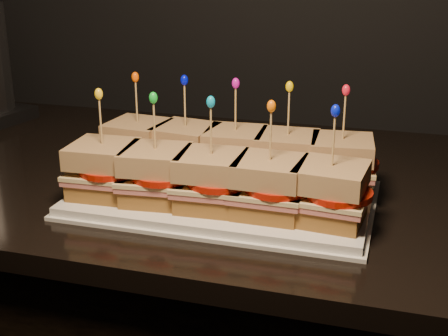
# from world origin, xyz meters

# --- Properties ---
(granite_slab) EXTENTS (2.54, 0.72, 0.03)m
(granite_slab) POSITION_xyz_m (0.10, 1.65, 0.85)
(granite_slab) COLOR black
(granite_slab) RESTS_ON cabinet
(platter) EXTENTS (0.44, 0.27, 0.02)m
(platter) POSITION_xyz_m (0.32, 1.53, 0.87)
(platter) COLOR white
(platter) RESTS_ON granite_slab
(platter_rim) EXTENTS (0.45, 0.29, 0.01)m
(platter_rim) POSITION_xyz_m (0.32, 1.53, 0.87)
(platter_rim) COLOR white
(platter_rim) RESTS_ON granite_slab
(sandwich_0_bread_bot) EXTENTS (0.10, 0.10, 0.03)m
(sandwich_0_bread_bot) POSITION_xyz_m (0.16, 1.59, 0.90)
(sandwich_0_bread_bot) COLOR brown
(sandwich_0_bread_bot) RESTS_ON platter
(sandwich_0_ham) EXTENTS (0.11, 0.10, 0.01)m
(sandwich_0_ham) POSITION_xyz_m (0.16, 1.59, 0.91)
(sandwich_0_ham) COLOR #C95D5A
(sandwich_0_ham) RESTS_ON sandwich_0_bread_bot
(sandwich_0_cheese) EXTENTS (0.11, 0.11, 0.01)m
(sandwich_0_cheese) POSITION_xyz_m (0.16, 1.59, 0.92)
(sandwich_0_cheese) COLOR beige
(sandwich_0_cheese) RESTS_ON sandwich_0_ham
(sandwich_0_tomato) EXTENTS (0.09, 0.09, 0.01)m
(sandwich_0_tomato) POSITION_xyz_m (0.17, 1.58, 0.93)
(sandwich_0_tomato) COLOR #BA1A09
(sandwich_0_tomato) RESTS_ON sandwich_0_cheese
(sandwich_0_bread_top) EXTENTS (0.10, 0.10, 0.03)m
(sandwich_0_bread_top) POSITION_xyz_m (0.16, 1.59, 0.95)
(sandwich_0_bread_top) COLOR brown
(sandwich_0_bread_top) RESTS_ON sandwich_0_tomato
(sandwich_0_pick) EXTENTS (0.00, 0.00, 0.09)m
(sandwich_0_pick) POSITION_xyz_m (0.16, 1.59, 0.99)
(sandwich_0_pick) COLOR tan
(sandwich_0_pick) RESTS_ON sandwich_0_bread_top
(sandwich_0_frill) EXTENTS (0.01, 0.01, 0.02)m
(sandwich_0_frill) POSITION_xyz_m (0.16, 1.59, 1.04)
(sandwich_0_frill) COLOR #F14E02
(sandwich_0_frill) RESTS_ON sandwich_0_pick
(sandwich_1_bread_bot) EXTENTS (0.10, 0.10, 0.03)m
(sandwich_1_bread_bot) POSITION_xyz_m (0.24, 1.59, 0.90)
(sandwich_1_bread_bot) COLOR brown
(sandwich_1_bread_bot) RESTS_ON platter
(sandwich_1_ham) EXTENTS (0.11, 0.11, 0.01)m
(sandwich_1_ham) POSITION_xyz_m (0.24, 1.59, 0.91)
(sandwich_1_ham) COLOR #C95D5A
(sandwich_1_ham) RESTS_ON sandwich_1_bread_bot
(sandwich_1_cheese) EXTENTS (0.11, 0.11, 0.01)m
(sandwich_1_cheese) POSITION_xyz_m (0.24, 1.59, 0.92)
(sandwich_1_cheese) COLOR beige
(sandwich_1_cheese) RESTS_ON sandwich_1_ham
(sandwich_1_tomato) EXTENTS (0.09, 0.09, 0.01)m
(sandwich_1_tomato) POSITION_xyz_m (0.25, 1.58, 0.93)
(sandwich_1_tomato) COLOR #BA1A09
(sandwich_1_tomato) RESTS_ON sandwich_1_cheese
(sandwich_1_bread_top) EXTENTS (0.10, 0.10, 0.03)m
(sandwich_1_bread_top) POSITION_xyz_m (0.24, 1.59, 0.95)
(sandwich_1_bread_top) COLOR brown
(sandwich_1_bread_top) RESTS_ON sandwich_1_tomato
(sandwich_1_pick) EXTENTS (0.00, 0.00, 0.09)m
(sandwich_1_pick) POSITION_xyz_m (0.24, 1.59, 0.99)
(sandwich_1_pick) COLOR tan
(sandwich_1_pick) RESTS_ON sandwich_1_bread_top
(sandwich_1_frill) EXTENTS (0.01, 0.01, 0.02)m
(sandwich_1_frill) POSITION_xyz_m (0.24, 1.59, 1.04)
(sandwich_1_frill) COLOR #040AD5
(sandwich_1_frill) RESTS_ON sandwich_1_pick
(sandwich_2_bread_bot) EXTENTS (0.10, 0.10, 0.03)m
(sandwich_2_bread_bot) POSITION_xyz_m (0.32, 1.59, 0.90)
(sandwich_2_bread_bot) COLOR brown
(sandwich_2_bread_bot) RESTS_ON platter
(sandwich_2_ham) EXTENTS (0.11, 0.10, 0.01)m
(sandwich_2_ham) POSITION_xyz_m (0.32, 1.59, 0.91)
(sandwich_2_ham) COLOR #C95D5A
(sandwich_2_ham) RESTS_ON sandwich_2_bread_bot
(sandwich_2_cheese) EXTENTS (0.11, 0.10, 0.01)m
(sandwich_2_cheese) POSITION_xyz_m (0.32, 1.59, 0.92)
(sandwich_2_cheese) COLOR beige
(sandwich_2_cheese) RESTS_ON sandwich_2_ham
(sandwich_2_tomato) EXTENTS (0.09, 0.09, 0.01)m
(sandwich_2_tomato) POSITION_xyz_m (0.34, 1.58, 0.93)
(sandwich_2_tomato) COLOR #BA1A09
(sandwich_2_tomato) RESTS_ON sandwich_2_cheese
(sandwich_2_bread_top) EXTENTS (0.10, 0.10, 0.03)m
(sandwich_2_bread_top) POSITION_xyz_m (0.32, 1.59, 0.95)
(sandwich_2_bread_top) COLOR brown
(sandwich_2_bread_top) RESTS_ON sandwich_2_tomato
(sandwich_2_pick) EXTENTS (0.00, 0.00, 0.09)m
(sandwich_2_pick) POSITION_xyz_m (0.32, 1.59, 0.99)
(sandwich_2_pick) COLOR tan
(sandwich_2_pick) RESTS_ON sandwich_2_bread_top
(sandwich_2_frill) EXTENTS (0.01, 0.01, 0.02)m
(sandwich_2_frill) POSITION_xyz_m (0.32, 1.59, 1.04)
(sandwich_2_frill) COLOR #CC10A1
(sandwich_2_frill) RESTS_ON sandwich_2_pick
(sandwich_3_bread_bot) EXTENTS (0.09, 0.09, 0.03)m
(sandwich_3_bread_bot) POSITION_xyz_m (0.41, 1.59, 0.90)
(sandwich_3_bread_bot) COLOR brown
(sandwich_3_bread_bot) RESTS_ON platter
(sandwich_3_ham) EXTENTS (0.10, 0.10, 0.01)m
(sandwich_3_ham) POSITION_xyz_m (0.41, 1.59, 0.91)
(sandwich_3_ham) COLOR #C95D5A
(sandwich_3_ham) RESTS_ON sandwich_3_bread_bot
(sandwich_3_cheese) EXTENTS (0.11, 0.10, 0.01)m
(sandwich_3_cheese) POSITION_xyz_m (0.41, 1.59, 0.92)
(sandwich_3_cheese) COLOR beige
(sandwich_3_cheese) RESTS_ON sandwich_3_ham
(sandwich_3_tomato) EXTENTS (0.09, 0.09, 0.01)m
(sandwich_3_tomato) POSITION_xyz_m (0.42, 1.58, 0.93)
(sandwich_3_tomato) COLOR #BA1A09
(sandwich_3_tomato) RESTS_ON sandwich_3_cheese
(sandwich_3_bread_top) EXTENTS (0.10, 0.10, 0.03)m
(sandwich_3_bread_top) POSITION_xyz_m (0.41, 1.59, 0.95)
(sandwich_3_bread_top) COLOR brown
(sandwich_3_bread_top) RESTS_ON sandwich_3_tomato
(sandwich_3_pick) EXTENTS (0.00, 0.00, 0.09)m
(sandwich_3_pick) POSITION_xyz_m (0.41, 1.59, 0.99)
(sandwich_3_pick) COLOR tan
(sandwich_3_pick) RESTS_ON sandwich_3_bread_top
(sandwich_3_frill) EXTENTS (0.01, 0.01, 0.02)m
(sandwich_3_frill) POSITION_xyz_m (0.41, 1.59, 1.04)
(sandwich_3_frill) COLOR #F1BD06
(sandwich_3_frill) RESTS_ON sandwich_3_pick
(sandwich_4_bread_bot) EXTENTS (0.10, 0.10, 0.03)m
(sandwich_4_bread_bot) POSITION_xyz_m (0.49, 1.59, 0.90)
(sandwich_4_bread_bot) COLOR brown
(sandwich_4_bread_bot) RESTS_ON platter
(sandwich_4_ham) EXTENTS (0.11, 0.11, 0.01)m
(sandwich_4_ham) POSITION_xyz_m (0.49, 1.59, 0.91)
(sandwich_4_ham) COLOR #C95D5A
(sandwich_4_ham) RESTS_ON sandwich_4_bread_bot
(sandwich_4_cheese) EXTENTS (0.11, 0.11, 0.01)m
(sandwich_4_cheese) POSITION_xyz_m (0.49, 1.59, 0.92)
(sandwich_4_cheese) COLOR beige
(sandwich_4_cheese) RESTS_ON sandwich_4_ham
(sandwich_4_tomato) EXTENTS (0.09, 0.09, 0.01)m
(sandwich_4_tomato) POSITION_xyz_m (0.50, 1.58, 0.93)
(sandwich_4_tomato) COLOR #BA1A09
(sandwich_4_tomato) RESTS_ON sandwich_4_cheese
(sandwich_4_bread_top) EXTENTS (0.10, 0.10, 0.03)m
(sandwich_4_bread_top) POSITION_xyz_m (0.49, 1.59, 0.95)
(sandwich_4_bread_top) COLOR brown
(sandwich_4_bread_top) RESTS_ON sandwich_4_tomato
(sandwich_4_pick) EXTENTS (0.00, 0.00, 0.09)m
(sandwich_4_pick) POSITION_xyz_m (0.49, 1.59, 0.99)
(sandwich_4_pick) COLOR tan
(sandwich_4_pick) RESTS_ON sandwich_4_bread_top
(sandwich_4_frill) EXTENTS (0.01, 0.01, 0.02)m
(sandwich_4_frill) POSITION_xyz_m (0.49, 1.59, 1.04)
(sandwich_4_frill) COLOR red
(sandwich_4_frill) RESTS_ON sandwich_4_pick
(sandwich_5_bread_bot) EXTENTS (0.09, 0.09, 0.03)m
(sandwich_5_bread_bot) POSITION_xyz_m (0.16, 1.46, 0.90)
(sandwich_5_bread_bot) COLOR brown
(sandwich_5_bread_bot) RESTS_ON platter
(sandwich_5_ham) EXTENTS (0.10, 0.10, 0.01)m
(sandwich_5_ham) POSITION_xyz_m (0.16, 1.46, 0.91)
(sandwich_5_ham) COLOR #C95D5A
(sandwich_5_ham) RESTS_ON sandwich_5_bread_bot
(sandwich_5_cheese) EXTENTS (0.11, 0.10, 0.01)m
(sandwich_5_cheese) POSITION_xyz_m (0.16, 1.46, 0.92)
(sandwich_5_cheese) COLOR beige
(sandwich_5_cheese) RESTS_ON sandwich_5_ham
(sandwich_5_tomato) EXTENTS (0.09, 0.09, 0.01)m
(sandwich_5_tomato) POSITION_xyz_m (0.17, 1.46, 0.93)
(sandwich_5_tomato) COLOR #BA1A09
(sandwich_5_tomato) RESTS_ON sandwich_5_cheese
(sandwich_5_bread_top) EXTENTS (0.10, 0.10, 0.03)m
(sandwich_5_bread_top) POSITION_xyz_m (0.16, 1.46, 0.95)
(sandwich_5_bread_top) COLOR brown
(sandwich_5_bread_top) RESTS_ON sandwich_5_tomato
(sandwich_5_pick) EXTENTS (0.00, 0.00, 0.09)m
(sandwich_5_pick) POSITION_xyz_m (0.16, 1.46, 0.99)
(sandwich_5_pick) COLOR tan
(sandwich_5_pick) RESTS_ON sandwich_5_bread_top
(sandwich_5_frill) EXTENTS (0.01, 0.01, 0.02)m
(sandwich_5_frill) POSITION_xyz_m (0.16, 1.46, 1.04)
(sandwich_5_frill) COLOR yellow
(sandwich_5_frill) RESTS_ON sandwich_5_pick
(sandwich_6_bread_bot) EXTENTS (0.10, 0.10, 0.03)m
(sandwich_6_bread_bot) POSITION_xyz_m (0.24, 1.46, 0.90)
(sandwich_6_bread_bot) COLOR brown
(sandwich_6_bread_bot) RESTS_ON platter
(sandwich_6_ham) EXTENTS (0.11, 0.11, 0.01)m
(sandwich_6_ham) POSITION_xyz_m (0.24, 1.46, 0.91)
(sandwich_6_ham) COLOR #C95D5A
(sandwich_6_ham) RESTS_ON sandwich_6_bread_bot
(sandwich_6_cheese) EXTENTS (0.11, 0.11, 0.01)m
(sandwich_6_cheese) POSITION_xyz_m (0.24, 1.46, 0.92)
(sandwich_6_cheese) COLOR beige
(sandwich_6_cheese) RESTS_ON sandwich_6_ham
(sandwich_6_tomato) EXTENTS (0.09, 0.09, 0.01)m
(sandwich_6_tomato) POSITION_xyz_m (0.25, 1.46, 0.93)
(sandwich_6_tomato) COLOR #BA1A09
(sandwich_6_tomato) RESTS_ON sandwich_6_cheese
(sandwich_6_bread_top) EXTENTS (0.10, 0.10, 0.03)m
(sandwich_6_bread_top) POSITION_xyz_m (0.24, 1.46, 0.95)
(sandwich_6_bread_top) COLOR brown
(sandwich_6_bread_top) RESTS_ON sandwich_6_tomato
(sandwich_6_pick) EXTENTS (0.00, 0.00, 0.09)m
(sandwich_6_pick) POSITION_xyz_m (0.24, 1.46, 0.99)
(sandwich_6_pick) COLOR tan
(sandwich_6_pick) RESTS_ON sandwich_6_bread_top
(sandwich_6_frill) EXTENTS (0.01, 0.01, 0.02)m
(sandwich_6_frill) POSITION_xyz_m (0.24, 1.46, 1.04)
(sandwich_6_frill) COLOR green
(sandwich_6_frill) RESTS_ON sandwich_6_pick
(sandwich_7_bread_bot) EXTENTS (0.09, 0.09, 0.03)m
(sandwich_7_bread_bot) POSITION_xyz_m (0.32, 1.46, 0.90)
(sandwich_7_bread_bot) COLOR brown
(sandwich_7_bread_bot) RESTS_ON platter
(sandwich_7_ham) EXTENTS (0.10, 0.10, 0.01)m
(sandwich_7_ham) POSITION_xyz_m (0.32, 1.46, 0.91)
(sandwich_7_ham) COLOR #C95D5A
(sandwich_7_ham) RESTS_ON sandwich_7_bread_bot
(sandwich_7_cheese) EXTENTS (0.11, 0.10, 0.01)m
(sandwich_7_cheese) POSITION_xyz_m (0.32, 1.46, 0.92)
(sandwich_7_cheese) COLOR beige
(sandwich_7_cheese) RESTS_ON sandwich_7_ham
(sandwich_7_tomato) EXTENTS (0.09, 0.09, 0.01)m
(sandwich_7_tomato) POSITION_xyz_m (0.34, 1.46, 0.93)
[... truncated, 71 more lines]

